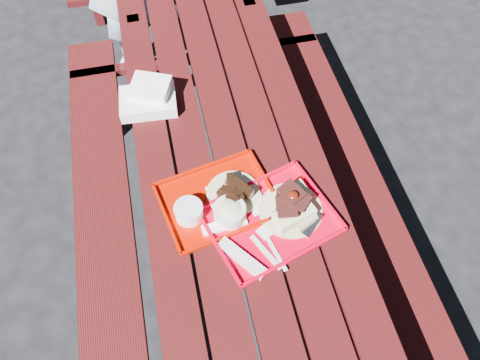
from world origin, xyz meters
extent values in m
plane|color=black|center=(0.00, 0.00, 0.00)|extent=(60.00, 60.00, 0.00)
cube|color=#450D0F|center=(-0.30, 0.00, 0.73)|extent=(0.14, 2.40, 0.04)
cube|color=#450D0F|center=(-0.15, 0.00, 0.73)|extent=(0.14, 2.40, 0.04)
cube|color=#450D0F|center=(0.00, 0.00, 0.73)|extent=(0.14, 2.40, 0.04)
cube|color=#450D0F|center=(0.15, 0.00, 0.73)|extent=(0.14, 2.40, 0.04)
cube|color=#450D0F|center=(0.30, 0.00, 0.73)|extent=(0.14, 2.40, 0.04)
cube|color=#450D0F|center=(-0.58, 0.00, 0.43)|extent=(0.25, 2.40, 0.04)
cube|color=#450D0F|center=(-0.58, 0.84, 0.21)|extent=(0.06, 0.06, 0.42)
cube|color=#450D0F|center=(0.58, 0.00, 0.43)|extent=(0.25, 2.40, 0.04)
cube|color=#450D0F|center=(0.58, 0.84, 0.21)|extent=(0.06, 0.06, 0.42)
cube|color=#450D0F|center=(-0.30, 0.96, 0.38)|extent=(0.06, 0.06, 0.75)
cube|color=#450D0F|center=(0.30, 0.96, 0.38)|extent=(0.06, 0.06, 0.75)
cube|color=#450D0F|center=(0.00, 0.96, 0.43)|extent=(1.40, 0.06, 0.04)
cube|color=red|center=(0.08, -0.31, 0.76)|extent=(0.51, 0.45, 0.01)
cube|color=red|center=(0.03, -0.15, 0.77)|extent=(0.42, 0.14, 0.02)
cube|color=red|center=(0.12, -0.47, 0.77)|extent=(0.42, 0.14, 0.02)
cube|color=red|center=(0.28, -0.25, 0.77)|extent=(0.11, 0.32, 0.02)
cube|color=red|center=(-0.13, -0.37, 0.77)|extent=(0.11, 0.32, 0.02)
cylinder|color=tan|center=(0.16, -0.28, 0.76)|extent=(0.24, 0.24, 0.01)
cube|color=beige|center=(0.16, -0.32, 0.80)|extent=(0.16, 0.11, 0.04)
cube|color=beige|center=(0.16, -0.25, 0.80)|extent=(0.16, 0.11, 0.04)
ellipsoid|color=#511006|center=(0.16, -0.28, 0.88)|extent=(0.04, 0.04, 0.01)
cylinder|color=silver|center=(-0.06, -0.26, 0.79)|extent=(0.12, 0.12, 0.06)
ellipsoid|color=beige|center=(-0.06, -0.26, 0.81)|extent=(0.10, 0.10, 0.04)
cylinder|color=white|center=(0.01, -0.20, 0.77)|extent=(0.12, 0.12, 0.01)
cube|color=silver|center=(-0.06, -0.43, 0.77)|extent=(0.15, 0.18, 0.02)
cube|color=silver|center=(0.03, -0.43, 0.76)|extent=(0.08, 0.15, 0.01)
cube|color=silver|center=(0.06, -0.43, 0.76)|extent=(0.05, 0.17, 0.00)
cube|color=white|center=(0.05, -0.35, 0.76)|extent=(0.07, 0.07, 0.00)
cube|color=#B41000|center=(-0.09, -0.18, 0.76)|extent=(0.45, 0.38, 0.01)
cube|color=#B41000|center=(-0.12, -0.03, 0.77)|extent=(0.40, 0.09, 0.02)
cube|color=#B41000|center=(-0.06, -0.33, 0.77)|extent=(0.40, 0.09, 0.02)
cube|color=#B41000|center=(0.10, -0.14, 0.77)|extent=(0.07, 0.31, 0.02)
cube|color=#B41000|center=(-0.29, -0.22, 0.77)|extent=(0.07, 0.31, 0.02)
cube|color=white|center=(-0.05, -0.17, 0.76)|extent=(0.16, 0.16, 0.01)
cylinder|color=beige|center=(-0.03, -0.17, 0.77)|extent=(0.20, 0.20, 0.01)
cylinder|color=white|center=(-0.21, -0.22, 0.79)|extent=(0.10, 0.10, 0.05)
cylinder|color=silver|center=(-0.21, -0.22, 0.81)|extent=(0.11, 0.11, 0.01)
cube|color=silver|center=(-0.09, -0.29, 0.77)|extent=(0.17, 0.05, 0.01)
cube|color=white|center=(0.04, -0.26, 0.76)|extent=(0.05, 0.04, 0.00)
cube|color=white|center=(-0.29, 0.35, 0.78)|extent=(0.25, 0.19, 0.05)
cube|color=white|center=(-0.27, 0.39, 0.83)|extent=(0.20, 0.18, 0.04)
camera|label=1|loc=(-0.21, -1.07, 2.26)|focal=35.00mm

